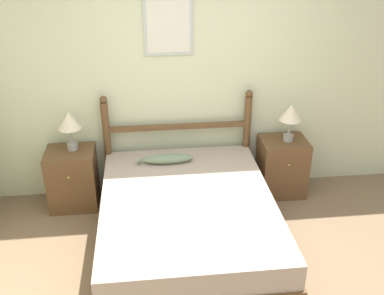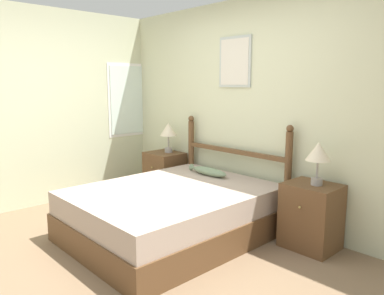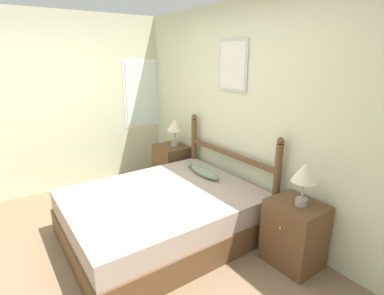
% 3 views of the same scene
% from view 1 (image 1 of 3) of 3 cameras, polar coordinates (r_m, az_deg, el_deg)
% --- Properties ---
extents(ground_plane, '(16.00, 16.00, 0.00)m').
position_cam_1_polar(ground_plane, '(3.89, 2.33, -18.05)').
color(ground_plane, '#7A6047').
extents(wall_back, '(6.40, 0.08, 2.55)m').
position_cam_1_polar(wall_back, '(4.70, -0.57, 8.75)').
color(wall_back, beige).
rests_on(wall_back, ground_plane).
extents(bed, '(1.58, 2.01, 0.52)m').
position_cam_1_polar(bed, '(4.20, -0.57, -9.44)').
color(bed, brown).
rests_on(bed, ground_plane).
extents(headboard, '(1.58, 0.08, 1.17)m').
position_cam_1_polar(headboard, '(4.83, -1.78, 0.98)').
color(headboard, brown).
rests_on(headboard, ground_plane).
extents(nightstand_left, '(0.49, 0.44, 0.64)m').
position_cam_1_polar(nightstand_left, '(4.89, -14.90, -3.81)').
color(nightstand_left, brown).
rests_on(nightstand_left, ground_plane).
extents(nightstand_right, '(0.49, 0.44, 0.64)m').
position_cam_1_polar(nightstand_right, '(5.05, 11.32, -2.37)').
color(nightstand_right, brown).
rests_on(nightstand_right, ground_plane).
extents(table_lamp_left, '(0.23, 0.23, 0.41)m').
position_cam_1_polar(table_lamp_left, '(4.65, -15.31, 3.10)').
color(table_lamp_left, gray).
rests_on(table_lamp_left, nightstand_left).
extents(table_lamp_right, '(0.23, 0.23, 0.41)m').
position_cam_1_polar(table_lamp_right, '(4.79, 12.42, 4.14)').
color(table_lamp_right, gray).
rests_on(table_lamp_right, nightstand_right).
extents(fish_pillow, '(0.57, 0.15, 0.09)m').
position_cam_1_polar(fish_pillow, '(4.60, -3.26, -1.42)').
color(fish_pillow, gray).
rests_on(fish_pillow, bed).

